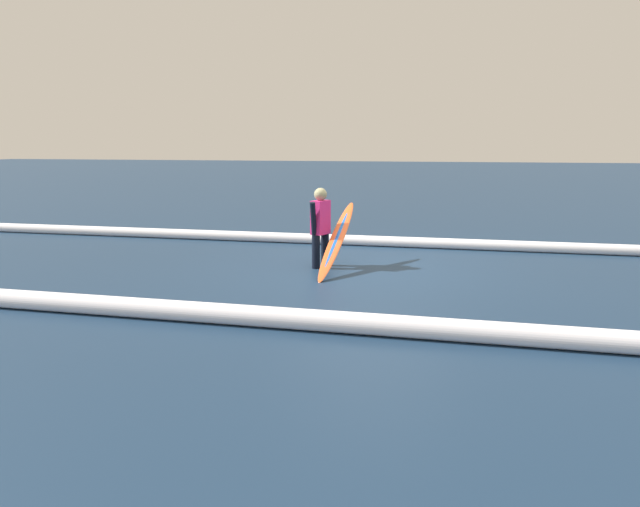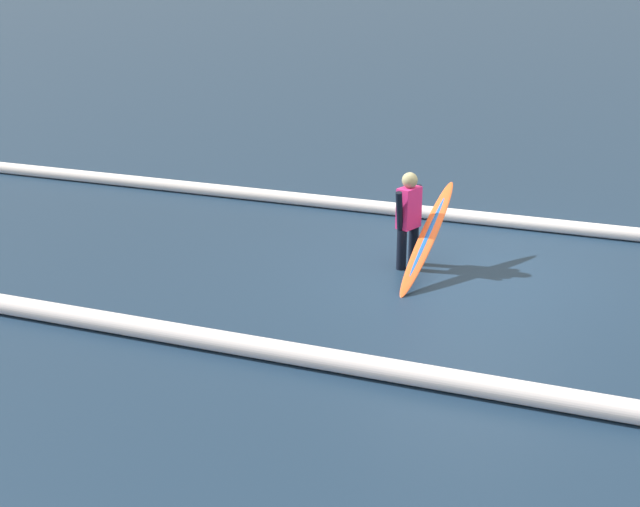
# 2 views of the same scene
# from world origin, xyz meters

# --- Properties ---
(ground_plane) EXTENTS (132.59, 132.59, 0.00)m
(ground_plane) POSITION_xyz_m (0.00, 0.00, 0.00)
(ground_plane) COLOR #192E48
(surfer) EXTENTS (0.30, 0.56, 1.37)m
(surfer) POSITION_xyz_m (0.85, 0.06, 0.76)
(surfer) COLOR black
(surfer) RESTS_ON ground_plane
(surfboard) EXTENTS (0.33, 2.13, 1.08)m
(surfboard) POSITION_xyz_m (0.54, 0.18, 0.52)
(surfboard) COLOR #E55926
(surfboard) RESTS_ON ground_plane
(wave_crest_foreground) EXTENTS (23.77, 0.77, 0.22)m
(wave_crest_foreground) POSITION_xyz_m (1.90, -2.22, 0.11)
(wave_crest_foreground) COLOR white
(wave_crest_foreground) RESTS_ON ground_plane
(wave_crest_midground) EXTENTS (25.37, 0.63, 0.25)m
(wave_crest_midground) POSITION_xyz_m (1.77, 3.50, 0.12)
(wave_crest_midground) COLOR white
(wave_crest_midground) RESTS_ON ground_plane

